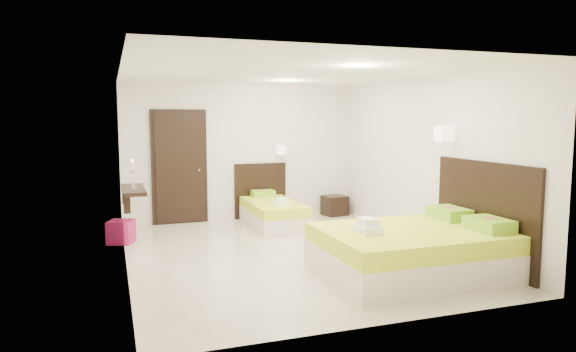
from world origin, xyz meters
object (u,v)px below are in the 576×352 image
object	(u,v)px
bed_single	(272,211)
nightstand	(335,205)
ottoman	(121,232)
bed_double	(417,248)

from	to	relation	value
bed_single	nightstand	distance (m)	1.58
nightstand	ottoman	bearing A→B (deg)	-174.49
bed_double	ottoman	xyz separation A→B (m)	(-3.50, 2.91, -0.15)
nightstand	ottoman	size ratio (longest dim) A/B	1.24
bed_single	nightstand	xyz separation A→B (m)	(1.49, 0.51, -0.06)
bed_single	ottoman	distance (m)	2.70
bed_double	ottoman	size ratio (longest dim) A/B	6.23
bed_double	ottoman	distance (m)	4.55
bed_double	nightstand	size ratio (longest dim) A/B	5.02
bed_double	nightstand	bearing A→B (deg)	80.69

